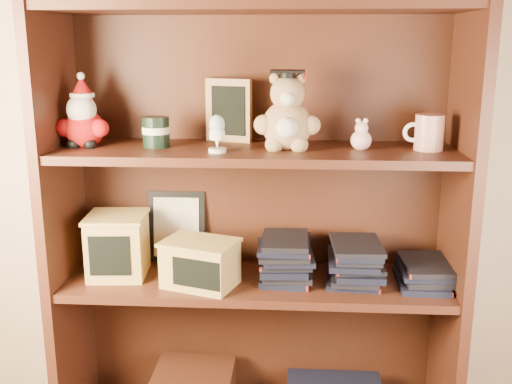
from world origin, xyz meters
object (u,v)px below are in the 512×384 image
Objects in this scene: bookcase at (256,201)px; treats_box at (118,245)px; grad_teddy_bear at (287,119)px; teacher_mug at (428,132)px.

bookcase is 0.44m from treats_box.
bookcase is 7.01× the size of grad_teddy_bear.
bookcase is 14.08× the size of teacher_mug.
grad_teddy_bear is 1.19× the size of treats_box.
treats_box is at bearing 179.32° from grad_teddy_bear.
grad_teddy_bear is at bearing -179.00° from teacher_mug.
grad_teddy_bear is 0.40m from teacher_mug.
treats_box is (-0.51, 0.01, -0.39)m from grad_teddy_bear.
bookcase is at bearing 7.00° from treats_box.
grad_teddy_bear is (0.09, -0.06, 0.26)m from bookcase.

